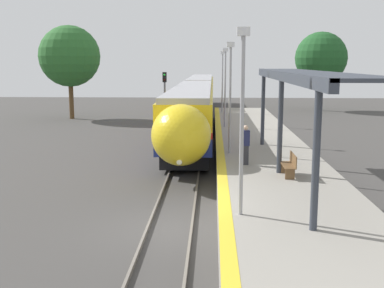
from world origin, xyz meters
name	(u,v)px	position (x,y,z in m)	size (l,w,h in m)	color
ground_plane	(170,229)	(0.00, 0.00, 0.00)	(120.00, 120.00, 0.00)	#423F3D
rail_left	(148,226)	(-0.72, 0.00, 0.07)	(0.08, 90.00, 0.15)	slate
rail_right	(192,227)	(0.72, 0.00, 0.07)	(0.08, 90.00, 0.15)	slate
train	(197,99)	(0.00, 27.72, 2.18)	(2.78, 46.95, 3.80)	black
platform_right	(293,215)	(4.01, 0.00, 0.52)	(4.88, 64.00, 1.05)	gray
platform_bench	(290,164)	(4.41, 3.33, 1.51)	(0.44, 1.45, 0.89)	brown
person_waiting	(245,144)	(2.81, 5.42, 1.94)	(0.36, 0.23, 1.73)	#333338
railway_signal	(165,99)	(-2.01, 18.78, 2.88)	(0.28, 0.28, 4.75)	#59595E
lamppost_near	(242,110)	(2.21, -1.55, 4.10)	(0.36, 0.20, 5.34)	#9E9EA3
lamppost_mid	(230,90)	(2.21, 8.19, 4.10)	(0.36, 0.20, 5.34)	#9E9EA3
lamppost_far	(225,82)	(2.21, 17.93, 4.10)	(0.36, 0.20, 5.34)	#9E9EA3
lamppost_farthest	(222,78)	(2.21, 27.67, 4.10)	(0.36, 0.20, 5.34)	#9E9EA3
station_canopy	(297,78)	(4.64, 3.93, 4.81)	(2.02, 16.45, 4.04)	#333842
background_tree_left	(70,56)	(-12.35, 31.04, 6.00)	(5.83, 5.83, 8.93)	brown
background_tree_right	(321,58)	(13.47, 40.14, 5.91)	(5.78, 5.78, 8.82)	brown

